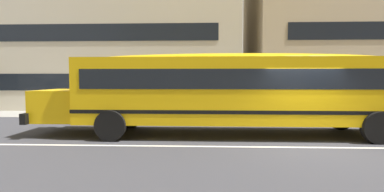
# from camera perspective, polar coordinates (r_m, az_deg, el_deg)

# --- Properties ---
(ground_plane) EXTENTS (400.00, 400.00, 0.00)m
(ground_plane) POSITION_cam_1_polar(r_m,az_deg,el_deg) (9.77, 22.34, -9.45)
(ground_plane) COLOR #38383D
(sidewalk_far) EXTENTS (120.00, 3.00, 0.01)m
(sidewalk_far) POSITION_cam_1_polar(r_m,az_deg,el_deg) (17.34, 13.33, -3.71)
(sidewalk_far) COLOR gray
(sidewalk_far) RESTS_ON ground_plane
(lane_centreline) EXTENTS (110.00, 0.16, 0.01)m
(lane_centreline) POSITION_cam_1_polar(r_m,az_deg,el_deg) (9.77, 22.34, -9.43)
(lane_centreline) COLOR silver
(lane_centreline) RESTS_ON ground_plane
(school_bus) EXTENTS (13.75, 3.28, 3.07)m
(school_bus) POSITION_cam_1_polar(r_m,az_deg,el_deg) (10.97, 7.66, 1.78)
(school_bus) COLOR yellow
(school_bus) RESTS_ON ground_plane
(apartment_block_far_left) EXTENTS (18.79, 12.61, 16.50)m
(apartment_block_far_left) POSITION_cam_1_polar(r_m,az_deg,el_deg) (26.35, -13.63, 16.76)
(apartment_block_far_left) COLOR beige
(apartment_block_far_left) RESTS_ON ground_plane
(apartment_block_far_centre) EXTENTS (19.45, 9.12, 13.30)m
(apartment_block_far_centre) POSITION_cam_1_polar(r_m,az_deg,el_deg) (26.95, 33.08, 12.53)
(apartment_block_far_centre) COLOR #C6B28E
(apartment_block_far_centre) RESTS_ON ground_plane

